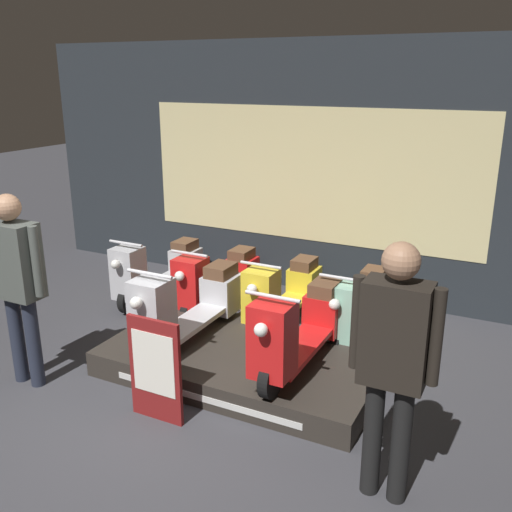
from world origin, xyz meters
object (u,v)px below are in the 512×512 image
(person_right_browsing, at_px, (394,354))
(price_sign_board, at_px, (155,370))
(scooter_backrow_1, at_px, (218,281))
(scooter_display_right, at_px, (300,328))
(person_left_browsing, at_px, (16,273))
(scooter_backrow_2, at_px, (284,293))
(scooter_backrow_0, at_px, (158,270))
(scooter_display_left, at_px, (189,305))
(scooter_backrow_3, at_px, (358,306))

(person_right_browsing, xyz_separation_m, price_sign_board, (-1.94, 0.05, -0.63))
(scooter_backrow_1, bearing_deg, scooter_display_right, -38.48)
(person_left_browsing, bearing_deg, scooter_backrow_2, 55.97)
(scooter_display_right, height_order, scooter_backrow_2, scooter_display_right)
(person_left_browsing, relative_size, price_sign_board, 1.98)
(scooter_display_right, xyz_separation_m, scooter_backrow_2, (-0.73, 1.29, -0.24))
(scooter_display_right, distance_m, price_sign_board, 1.34)
(scooter_backrow_0, distance_m, person_left_browsing, 2.46)
(scooter_display_right, xyz_separation_m, scooter_backrow_1, (-1.62, 1.29, -0.24))
(scooter_backrow_1, bearing_deg, person_right_browsing, -41.06)
(scooter_display_left, distance_m, scooter_backrow_3, 1.87)
(person_right_browsing, bearing_deg, scooter_backrow_0, 146.78)
(scooter_backrow_2, relative_size, person_right_browsing, 0.93)
(scooter_backrow_1, xyz_separation_m, price_sign_board, (0.75, -2.29, 0.11))
(scooter_display_right, relative_size, scooter_backrow_0, 1.00)
(scooter_backrow_2, relative_size, price_sign_board, 1.86)
(scooter_backrow_2, xyz_separation_m, person_left_browsing, (-1.58, -2.34, 0.73))
(scooter_backrow_0, distance_m, price_sign_board, 2.81)
(scooter_backrow_2, distance_m, person_left_browsing, 2.91)
(person_left_browsing, xyz_separation_m, price_sign_board, (1.44, 0.05, -0.63))
(scooter_backrow_1, distance_m, person_right_browsing, 3.63)
(scooter_backrow_2, relative_size, scooter_backrow_3, 1.00)
(scooter_backrow_0, distance_m, scooter_backrow_3, 2.66)
(scooter_backrow_0, xyz_separation_m, person_left_browsing, (0.19, -2.34, 0.73))
(scooter_backrow_2, distance_m, scooter_backrow_3, 0.89)
(scooter_display_left, relative_size, price_sign_board, 1.86)
(scooter_display_right, xyz_separation_m, person_right_browsing, (1.06, -1.05, 0.49))
(person_left_browsing, distance_m, price_sign_board, 1.57)
(scooter_display_left, height_order, scooter_backrow_2, scooter_display_left)
(scooter_display_left, relative_size, scooter_display_right, 1.00)
(scooter_backrow_3, bearing_deg, person_right_browsing, -68.71)
(scooter_backrow_3, bearing_deg, price_sign_board, -114.12)
(scooter_backrow_1, height_order, price_sign_board, price_sign_board)
(scooter_display_right, xyz_separation_m, scooter_backrow_3, (0.15, 1.29, -0.24))
(scooter_backrow_0, height_order, scooter_backrow_2, same)
(scooter_display_left, xyz_separation_m, scooter_backrow_3, (1.34, 1.29, -0.24))
(scooter_display_right, bearing_deg, scooter_backrow_0, 152.80)
(scooter_display_left, relative_size, scooter_backrow_0, 1.00)
(scooter_backrow_2, relative_size, person_left_browsing, 0.94)
(scooter_display_right, distance_m, scooter_backrow_0, 2.83)
(scooter_display_left, height_order, price_sign_board, scooter_display_left)
(scooter_backrow_0, bearing_deg, scooter_display_left, -44.25)
(scooter_backrow_3, relative_size, person_right_browsing, 0.93)
(scooter_display_right, relative_size, price_sign_board, 1.86)
(person_left_browsing, distance_m, person_right_browsing, 3.37)
(scooter_backrow_0, relative_size, scooter_backrow_2, 1.00)
(scooter_backrow_1, bearing_deg, person_left_browsing, -106.50)
(scooter_display_left, distance_m, person_right_browsing, 2.53)
(scooter_backrow_2, bearing_deg, scooter_backrow_3, 0.00)
(scooter_backrow_0, relative_size, person_right_browsing, 0.93)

